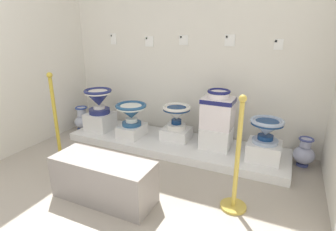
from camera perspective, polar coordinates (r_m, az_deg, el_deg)
The scene contains 23 objects.
ground_plane at distance 2.42m, azimuth -15.74°, elevation -21.75°, with size 5.49×5.65×0.02m, color #A3998C.
wall_back at distance 3.65m, azimuth 4.19°, elevation 18.01°, with size 3.69×0.06×3.01m, color silver.
display_platform at distance 3.56m, azimuth 1.16°, elevation -6.13°, with size 2.86×0.77×0.10m, color white.
plinth_block_rightmost at distance 4.02m, azimuth -14.21°, elevation -1.18°, with size 0.35×0.35×0.25m, color white.
antique_toilet_rightmost at distance 3.92m, azimuth -14.59°, elevation 3.50°, with size 0.39×0.39×0.35m.
plinth_block_central_ornate at distance 3.71m, azimuth -7.66°, elevation -3.18°, with size 0.29×0.38×0.16m, color white.
antique_toilet_central_ornate at distance 3.62m, azimuth -7.85°, elevation 0.88°, with size 0.42×0.42×0.30m.
plinth_block_squat_floral at distance 3.59m, azimuth 1.77°, elevation -3.82°, with size 0.37×0.32×0.15m, color white.
antique_toilet_squat_floral at distance 3.49m, azimuth 1.82°, elevation 0.41°, with size 0.37×0.37×0.31m.
plinth_block_tall_cobalt at distance 3.36m, azimuth 10.21°, elevation -4.60°, with size 0.36×0.32×0.26m, color white.
antique_toilet_tall_cobalt at distance 3.24m, azimuth 10.57°, elevation 1.40°, with size 0.37×0.30×0.47m.
plinth_block_pale_glazed at distance 3.21m, azimuth 19.70°, elevation -7.11°, with size 0.36×0.34×0.20m, color white.
antique_toilet_pale_glazed at distance 3.11m, azimuth 20.24°, elevation -2.51°, with size 0.36×0.36×0.27m.
info_placard_first at distance 4.17m, azimuth -11.54°, elevation 15.70°, with size 0.10×0.01×0.15m.
info_placard_second at distance 3.85m, azimuth -4.02°, elevation 15.48°, with size 0.12×0.01×0.14m.
info_placard_third at distance 3.63m, azimuth 3.35°, elevation 15.76°, with size 0.12×0.01×0.12m.
info_placard_fourth at distance 3.45m, azimuth 13.02°, elevation 15.35°, with size 0.12×0.01×0.14m.
info_placard_fifth at distance 3.38m, azimuth 22.47°, elevation 13.84°, with size 0.10×0.01×0.12m.
decorative_vase_companion at distance 4.34m, azimuth -17.77°, elevation -0.91°, with size 0.24×0.24×0.37m.
decorative_vase_spare at distance 3.45m, azimuth 26.97°, elevation -7.20°, with size 0.23×0.23×0.34m.
stanchion_post_near_left at distance 3.36m, azimuth -22.42°, elevation -3.78°, with size 0.24×0.24×1.06m.
stanchion_post_near_right at distance 2.39m, azimuth 14.28°, elevation -11.94°, with size 0.23×0.23×1.03m.
museum_bench at distance 2.58m, azimuth -13.52°, elevation -13.09°, with size 0.95×0.36×0.40m, color gray.
Camera 1 is at (3.04, -0.53, 1.52)m, focal length 28.63 mm.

